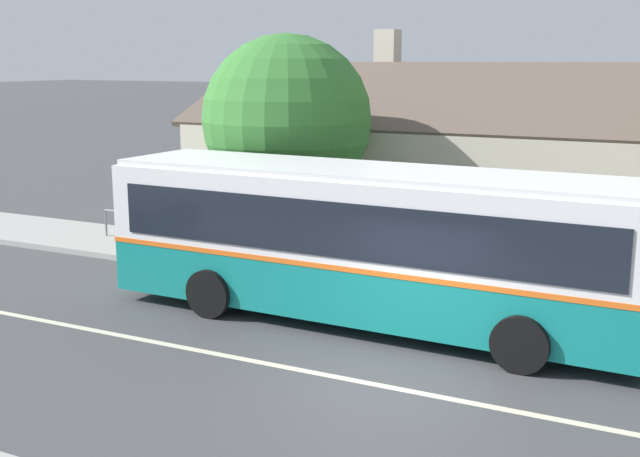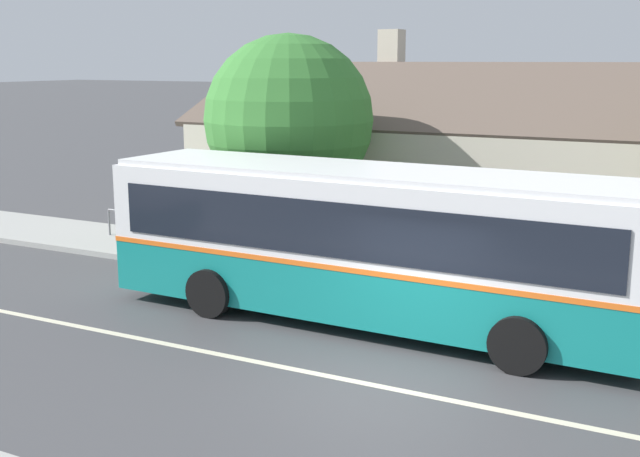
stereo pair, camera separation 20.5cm
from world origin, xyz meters
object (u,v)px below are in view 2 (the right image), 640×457
Objects in this scene: transit_bus at (369,241)px; bike_rack at (124,219)px; street_tree_secondary at (289,120)px; bench_by_building at (177,238)px; bench_down_street at (326,256)px.

transit_bus is 9.82m from bike_rack.
street_tree_secondary is at bearing 4.39° from bike_rack.
transit_bus is 5.79m from street_tree_secondary.
transit_bus is 9.45× the size of bike_rack.
transit_bus is at bearing -20.11° from bike_rack.
transit_bus is at bearing -20.21° from bench_by_building.
transit_bus reaches higher than bench_down_street.
street_tree_secondary is 5.01× the size of bike_rack.
bench_by_building is at bearing -152.90° from street_tree_secondary.
transit_bus is 5.99× the size of bench_by_building.
bench_down_street is 7.02m from bike_rack.
street_tree_secondary is at bearing 27.10° from bench_by_building.
bench_by_building is 1.58× the size of bike_rack.
bench_by_building is 4.25m from street_tree_secondary.
bench_by_building is at bearing 159.79° from transit_bus.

